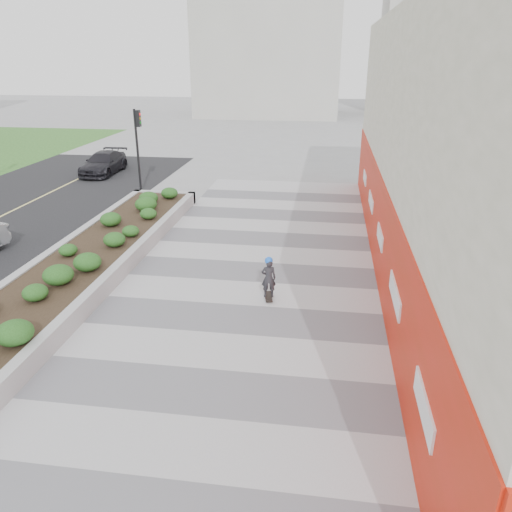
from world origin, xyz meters
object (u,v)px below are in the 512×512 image
Objects in this scene: car_dark at (104,163)px; traffic_signal_near at (138,139)px; planter at (78,265)px; skateboarder at (269,278)px.

traffic_signal_near is at bearing -47.60° from car_dark.
traffic_signal_near reaches higher than planter.
car_dark is (-11.83, 15.20, -0.04)m from skateboarder.
planter is at bearing -70.32° from car_dark.
traffic_signal_near reaches higher than skateboarder.
car_dark is (-3.88, 4.04, -2.13)m from traffic_signal_near.
skateboarder reaches higher than car_dark.
traffic_signal_near is at bearing 99.35° from planter.
planter is 13.64× the size of skateboarder.
traffic_signal_near is 0.97× the size of car_dark.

